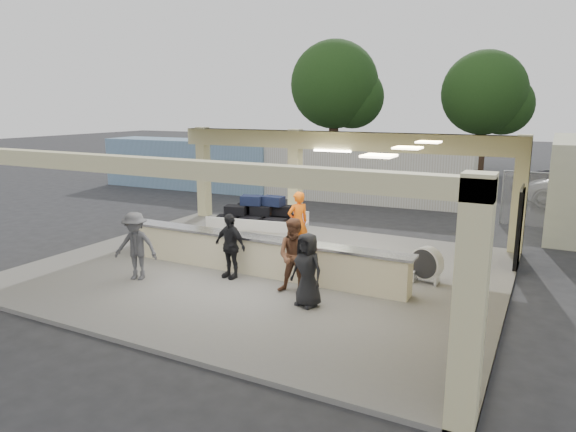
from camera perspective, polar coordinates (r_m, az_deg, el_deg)
The scene contains 15 objects.
ground at distance 13.85m, azimuth -2.49°, elevation -6.14°, with size 120.00×120.00×0.00m, color #242527.
pavilion at distance 13.96m, azimuth -0.43°, elevation -0.24°, with size 12.01×10.00×3.55m.
baggage_counter at distance 13.26m, azimuth -3.59°, elevation -4.33°, with size 8.20×0.58×0.98m.
luggage_cart at distance 15.63m, azimuth -3.37°, elevation -0.40°, with size 2.94×2.09×1.59m.
drum_fan at distance 13.00m, azimuth 15.15°, elevation -5.11°, with size 0.85×0.54×0.90m.
baggage_handler at distance 14.98m, azimuth 1.10°, elevation -0.70°, with size 0.67×0.36×1.82m, color #F8610D.
passenger_a at distance 11.75m, azimuth 0.83°, elevation -4.48°, with size 0.86×0.38×1.76m, color brown.
passenger_b at distance 12.90m, azimuth -6.47°, elevation -3.30°, with size 0.96×0.35×1.65m, color black.
passenger_c at distance 13.23m, azimuth -16.56°, elevation -3.22°, with size 1.10×0.39×1.71m, color #494A4E.
passenger_d at distance 11.04m, azimuth 2.16°, elevation -5.98°, with size 0.79×0.32×1.62m, color black.
car_dark at distance 26.67m, azimuth 28.35°, elevation 2.88°, with size 1.53×4.33×1.44m, color black.
container_white at distance 24.63m, azimuth 5.24°, elevation 5.16°, with size 12.64×2.53×2.74m, color silver.
container_blue at distance 28.22m, azimuth -10.61°, elevation 5.72°, with size 9.90×2.38×2.57m, color #799AC2.
tree_left at distance 38.32m, azimuth 5.72°, elevation 13.95°, with size 6.60×6.30×9.00m.
tree_mid at distance 37.79m, azimuth 21.45°, elevation 12.27°, with size 6.00×5.60×8.00m.
Camera 1 is at (6.58, -11.39, 4.34)m, focal length 32.00 mm.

